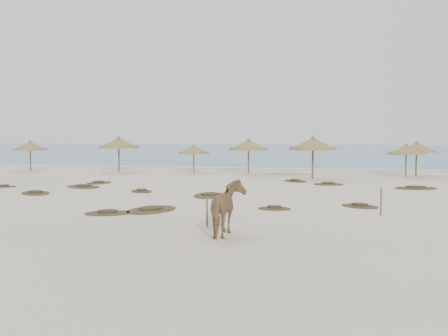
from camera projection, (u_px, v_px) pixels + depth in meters
The scene contains 26 objects.
ground at pixel (182, 210), 21.65m from camera, with size 160.00×160.00×0.00m, color beige.
ocean at pixel (289, 151), 95.10m from camera, with size 200.00×100.00×0.01m, color #285D7A.
foam_line at pixel (257, 168), 47.12m from camera, with size 70.00×0.60×0.01m, color white.
palapa_0 at pixel (30, 146), 44.25m from camera, with size 3.60×3.60×2.78m.
palapa_1 at pixel (119, 143), 42.77m from camera, with size 4.07×4.07×3.14m.
palapa_2 at pixel (194, 150), 41.95m from camera, with size 3.00×3.00×2.46m.
palapa_3 at pixel (249, 145), 41.12m from camera, with size 3.61×3.61×2.98m.
palapa_4 at pixel (313, 144), 36.38m from camera, with size 3.61×3.61×3.23m.
palapa_5 at pixel (417, 148), 38.78m from camera, with size 3.87×3.87×2.82m.
palapa_6 at pixel (406, 150), 37.88m from camera, with size 3.51×3.51×2.61m.
horse at pixel (228, 208), 16.12m from camera, with size 0.96×2.11×1.78m, color olive.
fence_post_near at pixel (207, 212), 17.68m from camera, with size 0.08×0.08×1.07m, color #6F6253.
fence_post_far at pixel (381, 202), 19.99m from camera, with size 0.08×0.08×1.13m, color #6F6253.
scrub_0 at pixel (35, 193), 27.42m from camera, with size 2.57×2.57×0.16m.
scrub_1 at pixel (83, 186), 30.63m from camera, with size 2.94×2.58×0.16m.
scrub_2 at pixel (141, 191), 28.28m from camera, with size 1.89×1.99×0.16m.
scrub_3 at pixel (210, 195), 26.37m from camera, with size 1.79×2.64×0.16m.
scrub_4 at pixel (360, 206), 22.49m from camera, with size 2.10×1.96×0.16m.
scrub_5 at pixel (416, 188), 29.89m from camera, with size 3.06×2.52×0.16m.
scrub_6 at pixel (99, 183), 33.02m from camera, with size 1.86×2.24×0.16m.
scrub_7 at pixel (295, 181), 34.25m from camera, with size 2.16×2.24×0.16m.
scrub_8 at pixel (4, 186), 30.70m from camera, with size 1.66×1.33×0.16m.
scrub_9 at pixel (151, 209), 21.41m from camera, with size 2.59×3.09×0.16m.
scrub_10 at pixel (328, 184), 32.15m from camera, with size 2.02×1.40×0.16m.
scrub_11 at pixel (108, 213), 20.53m from camera, with size 2.21×1.82×0.16m.
scrub_12 at pixel (274, 208), 21.78m from camera, with size 1.47×0.97×0.16m.
Camera 1 is at (5.89, -20.73, 3.32)m, focal length 40.00 mm.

